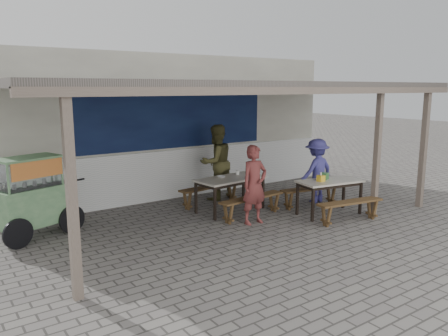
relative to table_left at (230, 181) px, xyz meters
name	(u,v)px	position (x,y,z in m)	size (l,w,h in m)	color
ground	(261,226)	(-0.13, -1.21, -0.68)	(60.00, 60.00, 0.00)	slate
back_wall	(173,126)	(-0.13, 2.36, 1.04)	(9.00, 1.28, 3.50)	beige
warung_roof	(235,87)	(-0.11, -0.32, 2.04)	(9.00, 4.21, 2.81)	#5A534D
table_left	(230,181)	(0.00, 0.00, 0.00)	(1.62, 0.92, 0.75)	beige
bench_left_street	(252,202)	(0.08, -0.68, -0.33)	(1.66, 0.46, 0.45)	brown
bench_left_wall	(210,190)	(-0.08, 0.68, -0.33)	(1.66, 0.46, 0.45)	brown
table_right	(330,184)	(1.58, -1.45, -0.01)	(1.47, 0.88, 0.75)	beige
bench_right_street	(350,206)	(1.48, -2.10, -0.34)	(1.51, 0.52, 0.45)	brown
bench_right_wall	(310,193)	(1.69, -0.80, -0.34)	(1.51, 0.52, 0.45)	brown
vendor_cart	(33,194)	(-3.94, 0.64, 0.13)	(1.75, 1.13, 1.49)	#7AA870
patron_street_side	(254,185)	(-0.13, -1.01, 0.12)	(0.58, 0.38, 1.59)	brown
patron_wall_side	(216,162)	(0.33, 1.04, 0.24)	(0.89, 0.69, 1.83)	#4C4925
patron_right_table	(317,170)	(2.15, -0.53, 0.08)	(0.98, 0.56, 1.52)	#4A46A0
tissue_box	(321,178)	(1.35, -1.41, 0.14)	(0.13, 0.13, 0.13)	yellow
donation_box	(324,176)	(1.58, -1.29, 0.14)	(0.20, 0.13, 0.13)	#377D39
condiment_jar	(237,173)	(0.35, 0.20, 0.12)	(0.08, 0.08, 0.09)	white
condiment_bowl	(221,177)	(-0.16, 0.13, 0.10)	(0.17, 0.17, 0.04)	silver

